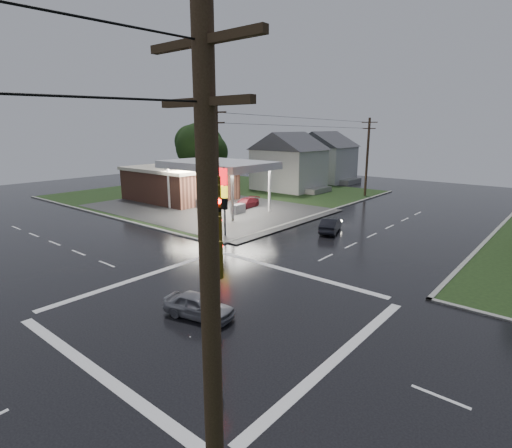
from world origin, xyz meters
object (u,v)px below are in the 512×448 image
Objects in this scene: utility_pole_nw at (217,172)px; car_crossing at (199,306)px; utility_pole_n at (367,156)px; tree_nw_behind at (201,147)px; gas_station at (185,181)px; house_far at (324,156)px; utility_pole_se at (212,348)px; car_pump at (246,203)px; house_near at (289,161)px; pylon_sign at (218,190)px; car_north at (330,225)px.

utility_pole_nw reaches higher than car_crossing.
tree_nw_behind is (-24.34, -8.01, 0.71)m from utility_pole_n.
gas_station is 7.11× the size of car_crossing.
utility_pole_nw is 40.48m from house_far.
house_far is at bearing 107.92° from utility_pole_nw.
gas_station is 45.83m from utility_pole_se.
car_pump is at bearing -112.41° from utility_pole_n.
house_near is (-30.45, 45.50, -1.32)m from utility_pole_se.
pylon_sign reaches higher than gas_station.
utility_pole_n is at bearing 90.00° from utility_pole_nw.
utility_pole_n is 2.63× the size of car_north.
tree_nw_behind is (-24.34, 20.49, 0.46)m from utility_pole_nw.
gas_station is 6.56× the size of car_north.
car_north is (30.45, -12.34, -5.52)m from tree_nw_behind.
pylon_sign is 12.55m from car_pump.
pylon_sign reaches higher than car_north.
utility_pole_n is 2.85× the size of car_crossing.
house_near is at bearing 123.79° from utility_pole_se.
gas_station is 9.44m from car_pump.
car_crossing is at bearing -39.37° from gas_station.
car_north is at bearing -46.26° from house_near.
car_crossing is at bearing 139.45° from utility_pole_se.
tree_nw_behind is at bearing 34.49° from car_crossing.
house_far is 2.77× the size of car_north.
utility_pole_n is 0.95× the size of house_far.
utility_pole_nw is 15.22m from car_crossing.
tree_nw_behind is at bearing 137.66° from utility_pole_se.
car_north reaches higher than car_pump.
utility_pole_n is at bearing 48.53° from gas_station.
utility_pole_se is 54.77m from house_near.
tree_nw_behind reaches higher than gas_station.
pylon_sign is at bearing 28.76° from car_crossing.
utility_pole_n is 19.05m from car_pump.
utility_pole_nw reaches higher than car_pump.
utility_pole_se is 65.55m from house_far.
utility_pole_se is at bearing -68.20° from utility_pole_n.
car_crossing is at bearing -76.51° from utility_pole_n.
utility_pole_n reaches higher than car_pump.
gas_station is at bearing 140.30° from utility_pole_se.
utility_pole_se is 30.48m from car_north.
house_far is 54.08m from car_crossing.
gas_station is 2.50× the size of utility_pole_n.
gas_station is 33.17m from car_crossing.
utility_pole_se is 2.66× the size of car_pump.
utility_pole_nw is 28.50m from utility_pole_n.
house_far is at bearing 82.50° from gas_station.
tree_nw_behind is at bearing 145.88° from car_pump.
utility_pole_n is at bearing 0.81° from car_crossing.
pylon_sign is 0.54× the size of house_far.
house_far is (-1.00, 12.00, 0.00)m from house_near.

